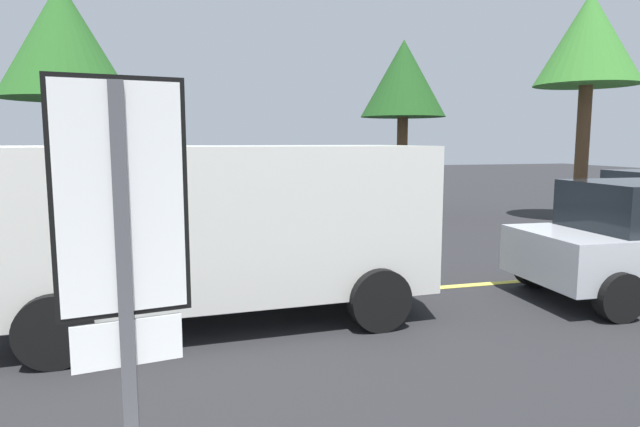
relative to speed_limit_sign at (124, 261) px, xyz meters
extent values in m
plane|color=#262628|center=(-1.00, 5.12, -1.76)|extent=(80.00, 80.00, 0.00)
cube|color=#E0D14C|center=(2.00, 5.12, -1.76)|extent=(28.00, 0.16, 0.01)
cube|color=#4C4C51|center=(0.00, 0.00, -0.51)|extent=(0.06, 0.06, 2.50)
cube|color=white|center=(0.00, 0.00, 0.26)|extent=(0.50, 0.11, 0.95)
cube|color=black|center=(0.00, 0.00, 0.26)|extent=(0.54, 0.10, 0.99)
cube|color=white|center=(0.00, 0.00, -0.35)|extent=(0.45, 0.09, 0.20)
cube|color=silver|center=(0.76, 4.52, -0.47)|extent=(5.28, 2.23, 1.82)
cube|color=black|center=(2.84, 4.61, -0.07)|extent=(0.24, 1.85, 0.80)
cylinder|color=black|center=(2.48, 5.59, -1.38)|extent=(0.77, 0.29, 0.76)
cylinder|color=black|center=(2.57, 3.59, -1.38)|extent=(0.77, 0.29, 0.76)
cylinder|color=black|center=(-1.05, 5.44, -1.38)|extent=(0.77, 0.29, 0.76)
cylinder|color=black|center=(-0.96, 3.44, -1.38)|extent=(0.77, 0.29, 0.76)
cylinder|color=black|center=(5.65, 4.82, -1.44)|extent=(0.65, 0.24, 0.64)
cylinder|color=black|center=(5.59, 3.08, -1.44)|extent=(0.65, 0.24, 0.64)
cylinder|color=black|center=(9.73, 8.38, -1.44)|extent=(0.66, 0.28, 0.64)
cylinder|color=#513823|center=(7.10, 13.24, -0.27)|extent=(0.33, 0.33, 2.98)
cone|color=#1E4C1C|center=(7.10, 13.24, 2.36)|extent=(2.56, 2.56, 2.28)
cylinder|color=#513823|center=(-2.14, 12.40, -0.13)|extent=(0.21, 0.21, 3.27)
cone|color=#286023|center=(-2.14, 12.40, 2.89)|extent=(3.12, 3.12, 2.78)
cylinder|color=#513823|center=(11.35, 10.56, 0.13)|extent=(0.36, 0.36, 3.78)
cone|color=#387A2D|center=(11.35, 10.56, 3.26)|extent=(2.80, 2.80, 2.49)
camera|label=1|loc=(0.19, -2.37, 0.50)|focal=30.87mm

